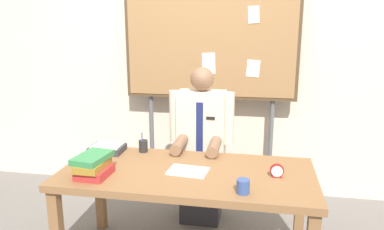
% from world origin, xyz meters
% --- Properties ---
extents(back_wall, '(6.40, 0.08, 2.70)m').
position_xyz_m(back_wall, '(0.00, 1.35, 1.35)').
color(back_wall, beige).
rests_on(back_wall, ground_plane).
extents(desk, '(1.75, 0.81, 0.72)m').
position_xyz_m(desk, '(0.00, 0.00, 0.64)').
color(desk, brown).
rests_on(desk, ground_plane).
extents(person, '(0.55, 0.56, 1.37)m').
position_xyz_m(person, '(0.00, 0.65, 0.63)').
color(person, '#2D2D33').
rests_on(person, ground_plane).
extents(bulletin_board, '(1.64, 0.09, 2.13)m').
position_xyz_m(bulletin_board, '(0.00, 1.15, 1.54)').
color(bulletin_board, '#4C3823').
rests_on(bulletin_board, ground_plane).
extents(book_stack, '(0.23, 0.30, 0.15)m').
position_xyz_m(book_stack, '(-0.60, -0.20, 0.80)').
color(book_stack, '#B22D2D').
rests_on(book_stack, desk).
extents(open_notebook, '(0.29, 0.21, 0.01)m').
position_xyz_m(open_notebook, '(0.01, -0.02, 0.73)').
color(open_notebook, silver).
rests_on(open_notebook, desk).
extents(desk_clock, '(0.09, 0.04, 0.09)m').
position_xyz_m(desk_clock, '(0.61, -0.00, 0.77)').
color(desk_clock, maroon).
rests_on(desk_clock, desk).
extents(coffee_mug, '(0.08, 0.08, 0.09)m').
position_xyz_m(coffee_mug, '(0.40, -0.29, 0.77)').
color(coffee_mug, '#334C8C').
rests_on(coffee_mug, desk).
extents(pen_holder, '(0.07, 0.07, 0.16)m').
position_xyz_m(pen_holder, '(-0.42, 0.32, 0.77)').
color(pen_holder, '#262626').
rests_on(pen_holder, desk).
extents(paper_tray, '(0.26, 0.20, 0.06)m').
position_xyz_m(paper_tray, '(-0.70, 0.27, 0.75)').
color(paper_tray, '#333338').
rests_on(paper_tray, desk).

